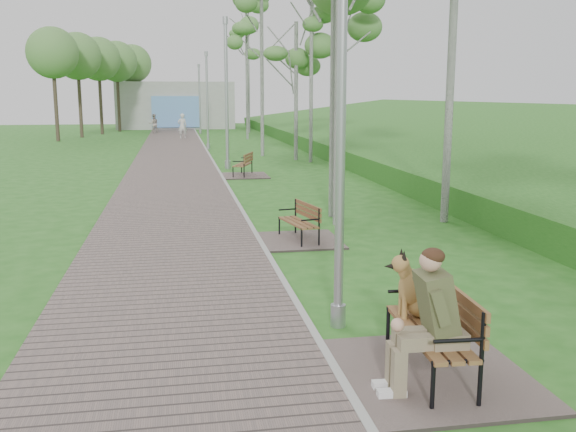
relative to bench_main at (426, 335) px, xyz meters
name	(u,v)px	position (x,y,z in m)	size (l,w,h in m)	color
ground	(321,347)	(-0.89, 1.04, -0.49)	(120.00, 120.00, 0.00)	#245F1A
walkway	(173,162)	(-2.64, 22.54, -0.47)	(3.50, 67.00, 0.04)	#61534E
kerb	(213,161)	(-0.89, 22.54, -0.47)	(0.10, 67.00, 0.05)	#999993
embankment	(481,161)	(11.11, 21.04, -0.49)	(14.00, 70.00, 1.60)	#458731
building_north	(176,105)	(-2.39, 52.01, 1.50)	(10.00, 5.20, 4.00)	#9E9E99
bench_main	(426,335)	(0.00, 0.00, 0.00)	(1.99, 2.21, 1.73)	#61534E
bench_second	(299,233)	(-0.10, 6.54, -0.31)	(1.58, 1.76, 0.97)	#61534E
bench_third	(243,171)	(-0.12, 17.29, -0.30)	(1.72, 1.92, 1.06)	#61534E
lamp_post_near	(341,143)	(-0.52, 1.67, 1.88)	(0.20, 0.20, 5.08)	#A1A4A9
lamp_post_second	(227,99)	(-0.47, 19.71, 2.27)	(0.23, 0.23, 5.91)	#A1A4A9
lamp_post_third	(207,104)	(-0.75, 29.30, 1.94)	(0.20, 0.20, 5.20)	#A1A4A9
lamp_post_far	(200,102)	(-0.61, 43.36, 1.92)	(0.20, 0.20, 5.17)	#A1A4A9
pedestrian_near	(182,126)	(-2.02, 37.93, 0.35)	(0.62, 0.40, 1.69)	silver
pedestrian_far	(154,124)	(-4.09, 44.12, 0.25)	(0.72, 0.56, 1.48)	#A1948C
birch_mid_c	(296,48)	(2.90, 22.81, 4.50)	(2.26, 2.26, 6.35)	silver
birch_far_a	(343,5)	(4.85, 22.15, 6.26)	(2.76, 2.76, 8.60)	silver
birch_far_b	(261,4)	(1.65, 24.95, 6.59)	(2.34, 2.34, 9.01)	silver
birch_distant_a	(246,38)	(2.25, 36.83, 6.07)	(2.31, 2.31, 8.36)	silver
birch_distant_b	(248,15)	(3.17, 44.13, 8.37)	(2.74, 2.74, 11.29)	silver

